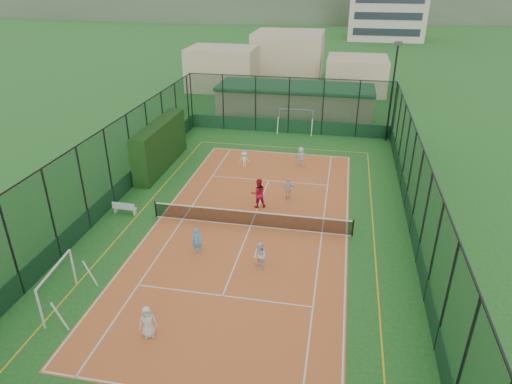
% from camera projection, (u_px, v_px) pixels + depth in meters
% --- Properties ---
extents(ground, '(300.00, 300.00, 0.00)m').
position_uv_depth(ground, '(251.00, 226.00, 26.45)').
color(ground, '#225C1F').
rests_on(ground, ground).
extents(court_slab, '(11.17, 23.97, 0.01)m').
position_uv_depth(court_slab, '(251.00, 226.00, 26.45)').
color(court_slab, '#CD612D').
rests_on(court_slab, ground).
extents(tennis_net, '(11.67, 0.12, 1.06)m').
position_uv_depth(tennis_net, '(251.00, 218.00, 26.22)').
color(tennis_net, black).
rests_on(tennis_net, ground).
extents(perimeter_fence, '(18.12, 34.12, 5.00)m').
position_uv_depth(perimeter_fence, '(250.00, 187.00, 25.35)').
color(perimeter_fence, '#11331B').
rests_on(perimeter_fence, ground).
extents(floodlight_ne, '(0.60, 0.26, 8.25)m').
position_uv_depth(floodlight_ne, '(392.00, 93.00, 37.79)').
color(floodlight_ne, black).
rests_on(floodlight_ne, ground).
extents(clubhouse, '(15.20, 7.20, 3.15)m').
position_uv_depth(clubhouse, '(295.00, 101.00, 45.14)').
color(clubhouse, tan).
rests_on(clubhouse, ground).
extents(distant_hills, '(200.00, 60.00, 24.00)m').
position_uv_depth(distant_hills, '(337.00, 11.00, 158.60)').
color(distant_hills, '#384C33').
rests_on(distant_hills, ground).
extents(hedge_left, '(1.17, 7.81, 3.42)m').
position_uv_depth(hedge_left, '(160.00, 145.00, 33.64)').
color(hedge_left, black).
rests_on(hedge_left, ground).
extents(white_bench, '(1.48, 0.46, 0.83)m').
position_uv_depth(white_bench, '(125.00, 207.00, 27.62)').
color(white_bench, white).
rests_on(white_bench, ground).
extents(futsal_goal_near, '(3.08, 1.15, 1.95)m').
position_uv_depth(futsal_goal_near, '(58.00, 287.00, 19.83)').
color(futsal_goal_near, white).
rests_on(futsal_goal_near, ground).
extents(futsal_goal_far, '(3.17, 0.92, 2.04)m').
position_uv_depth(futsal_goal_far, '(296.00, 120.00, 41.35)').
color(futsal_goal_far, white).
rests_on(futsal_goal_far, ground).
extents(child_near_left, '(0.84, 0.75, 1.45)m').
position_uv_depth(child_near_left, '(148.00, 322.00, 18.24)').
color(child_near_left, white).
rests_on(child_near_left, court_slab).
extents(child_near_mid, '(0.59, 0.43, 1.48)m').
position_uv_depth(child_near_mid, '(197.00, 241.00, 23.62)').
color(child_near_mid, '#4CA0D8').
rests_on(child_near_mid, court_slab).
extents(child_near_right, '(0.90, 0.88, 1.46)m').
position_uv_depth(child_near_right, '(260.00, 256.00, 22.39)').
color(child_near_right, white).
rests_on(child_near_right, court_slab).
extents(child_far_left, '(0.83, 0.53, 1.21)m').
position_uv_depth(child_far_left, '(244.00, 159.00, 34.03)').
color(child_far_left, silver).
rests_on(child_far_left, court_slab).
extents(child_far_right, '(0.87, 0.52, 1.39)m').
position_uv_depth(child_far_right, '(288.00, 189.00, 29.27)').
color(child_far_right, silver).
rests_on(child_far_right, court_slab).
extents(child_far_back, '(1.39, 0.59, 1.45)m').
position_uv_depth(child_far_back, '(301.00, 156.00, 34.28)').
color(child_far_back, white).
rests_on(child_far_back, court_slab).
extents(coach, '(1.13, 1.01, 1.90)m').
position_uv_depth(coach, '(258.00, 193.00, 28.14)').
color(coach, '#A91229').
rests_on(coach, court_slab).
extents(tennis_balls, '(2.61, 1.08, 0.07)m').
position_uv_depth(tennis_balls, '(230.00, 210.00, 28.06)').
color(tennis_balls, '#CCE033').
rests_on(tennis_balls, court_slab).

